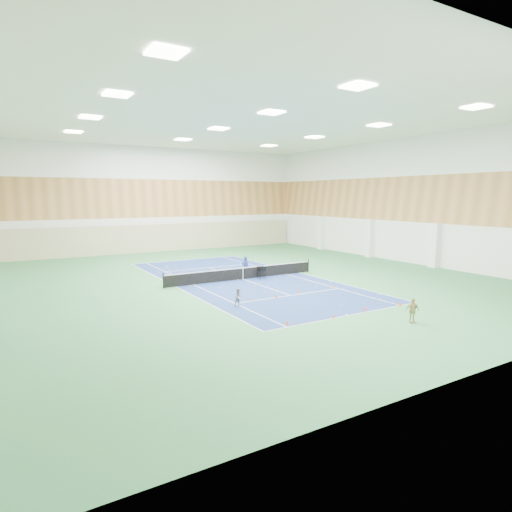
{
  "coord_description": "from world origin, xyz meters",
  "views": [
    {
      "loc": [
        -15.93,
        -28.68,
        6.45
      ],
      "look_at": [
        0.31,
        -1.47,
        2.0
      ],
      "focal_mm": 30.0,
      "sensor_mm": 36.0,
      "label": 1
    }
  ],
  "objects_px": {
    "child_court": "(239,297)",
    "child_apron": "(412,310)",
    "ball_cart": "(262,273)",
    "coach": "(245,267)",
    "tennis_net": "(243,272)"
  },
  "relations": [
    {
      "from": "tennis_net",
      "to": "ball_cart",
      "type": "xyz_separation_m",
      "value": [
        1.35,
        -0.6,
        -0.06
      ]
    },
    {
      "from": "coach",
      "to": "child_apron",
      "type": "height_order",
      "value": "coach"
    },
    {
      "from": "child_court",
      "to": "child_apron",
      "type": "bearing_deg",
      "value": -49.33
    },
    {
      "from": "coach",
      "to": "child_apron",
      "type": "bearing_deg",
      "value": 92.2
    },
    {
      "from": "coach",
      "to": "ball_cart",
      "type": "xyz_separation_m",
      "value": [
        0.81,
        -1.2,
        -0.36
      ]
    },
    {
      "from": "child_court",
      "to": "child_apron",
      "type": "distance_m",
      "value": 9.65
    },
    {
      "from": "child_court",
      "to": "ball_cart",
      "type": "height_order",
      "value": "child_court"
    },
    {
      "from": "child_court",
      "to": "ball_cart",
      "type": "distance_m",
      "value": 8.45
    },
    {
      "from": "tennis_net",
      "to": "child_court",
      "type": "distance_m",
      "value": 8.14
    },
    {
      "from": "tennis_net",
      "to": "child_court",
      "type": "height_order",
      "value": "tennis_net"
    },
    {
      "from": "child_court",
      "to": "ball_cart",
      "type": "relative_size",
      "value": 1.09
    },
    {
      "from": "coach",
      "to": "child_court",
      "type": "height_order",
      "value": "coach"
    },
    {
      "from": "coach",
      "to": "tennis_net",
      "type": "bearing_deg",
      "value": 45.38
    },
    {
      "from": "tennis_net",
      "to": "ball_cart",
      "type": "relative_size",
      "value": 12.95
    },
    {
      "from": "ball_cart",
      "to": "child_court",
      "type": "bearing_deg",
      "value": -123.05
    }
  ]
}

